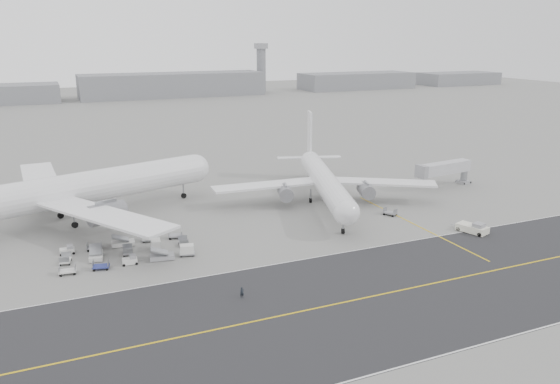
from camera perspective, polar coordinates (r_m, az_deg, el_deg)
name	(u,v)px	position (r m, az deg, el deg)	size (l,w,h in m)	color
ground	(284,257)	(91.06, 0.39, -6.81)	(700.00, 700.00, 0.00)	gray
taxiway	(368,297)	(78.83, 9.17, -10.80)	(220.00, 59.00, 0.03)	#2C2C2E
horizon_buildings	(157,97)	(344.69, -12.69, 9.67)	(520.00, 28.00, 28.00)	gray
control_tower	(261,67)	(367.63, -1.98, 12.94)	(7.00, 7.00, 31.25)	gray
airliner_a	(67,191)	(113.31, -21.40, 0.10)	(62.95, 61.70, 22.41)	white
airliner_b	(324,181)	(119.28, 4.65, 1.19)	(47.48, 48.44, 17.25)	white
pushback_tug	(473,228)	(107.94, 19.52, -3.58)	(4.33, 7.38, 2.10)	silver
jet_bridge	(445,169)	(137.49, 16.81, 2.28)	(16.85, 5.15, 6.29)	gray
gse_cluster	(127,254)	(95.65, -15.66, -6.29)	(26.48, 16.50, 1.96)	gray
stray_dolly	(390,215)	(113.99, 11.42, -2.39)	(1.60, 2.60, 1.60)	silver
ground_crew_a	(242,293)	(77.52, -3.99, -10.44)	(0.60, 0.39, 1.65)	black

